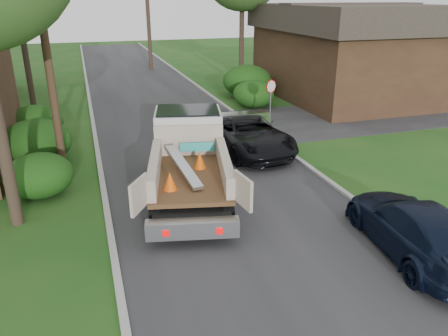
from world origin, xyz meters
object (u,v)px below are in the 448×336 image
object	(u,v)px
house_right	(348,50)
black_pickup	(246,133)
stop_sign	(271,92)
navy_suv	(415,228)
utility_pole	(45,39)
flatbed_truck	(189,150)

from	to	relation	value
house_right	black_pickup	size ratio (longest dim) A/B	2.18
stop_sign	navy_suv	bearing A→B (deg)	-96.10
house_right	navy_suv	world-z (taller)	house_right
black_pickup	navy_suv	bearing A→B (deg)	-86.98
house_right	navy_suv	xyz separation A→B (m)	(-9.20, -18.10, -2.41)
black_pickup	house_right	bearing A→B (deg)	33.98
utility_pole	flatbed_truck	world-z (taller)	utility_pole
stop_sign	utility_pole	distance (m)	11.91
utility_pole	house_right	distance (m)	20.66
house_right	stop_sign	bearing A→B (deg)	-147.34
house_right	flatbed_truck	bearing A→B (deg)	-139.69
flatbed_truck	navy_suv	size ratio (longest dim) A/B	1.43
flatbed_truck	black_pickup	bearing A→B (deg)	55.52
flatbed_truck	stop_sign	bearing A→B (deg)	60.61
stop_sign	navy_suv	size ratio (longest dim) A/B	0.48
utility_pole	house_right	world-z (taller)	utility_pole
house_right	flatbed_truck	size ratio (longest dim) A/B	1.76
house_right	black_pickup	distance (m)	13.92
stop_sign	black_pickup	distance (m)	4.75
black_pickup	utility_pole	bearing A→B (deg)	176.69
flatbed_truck	house_right	bearing A→B (deg)	52.95
utility_pole	black_pickup	distance (m)	9.01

